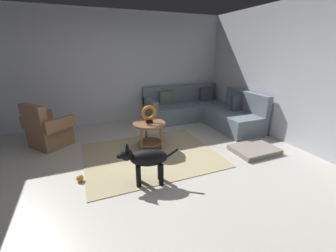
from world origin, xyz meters
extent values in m
cube|color=beige|center=(0.00, 0.00, -0.05)|extent=(6.00, 6.00, 0.10)
cube|color=silver|center=(0.00, 2.94, 1.35)|extent=(6.00, 0.12, 2.70)
cube|color=silver|center=(2.94, 0.00, 1.35)|extent=(0.12, 6.00, 2.70)
cube|color=tan|center=(0.15, 0.70, 0.01)|extent=(2.30, 1.90, 0.01)
cube|color=slate|center=(1.73, 2.41, 0.21)|extent=(2.20, 0.85, 0.42)
cube|color=slate|center=(1.73, 2.76, 0.65)|extent=(2.20, 0.14, 0.46)
cube|color=slate|center=(2.41, 1.28, 0.21)|extent=(0.85, 1.40, 0.42)
cube|color=slate|center=(2.76, 1.28, 0.65)|extent=(0.14, 1.40, 0.46)
cube|color=slate|center=(0.71, 2.41, 0.53)|extent=(0.16, 0.85, 0.22)
cube|color=#4C4C56|center=(2.48, 2.61, 0.59)|extent=(0.39, 0.18, 0.39)
cube|color=slate|center=(1.23, 2.61, 0.59)|extent=(0.38, 0.15, 0.39)
cube|color=#4C4C56|center=(2.61, 1.38, 0.59)|extent=(0.39, 0.19, 0.39)
cube|color=#936B4C|center=(-1.54, 1.85, 0.20)|extent=(0.84, 0.84, 0.40)
cube|color=#936B4C|center=(-1.73, 1.70, 0.64)|extent=(0.48, 0.56, 0.48)
cube|color=#936B4C|center=(-1.75, 2.12, 0.51)|extent=(0.53, 0.45, 0.22)
cube|color=#936B4C|center=(-1.32, 1.58, 0.51)|extent=(0.53, 0.45, 0.22)
cylinder|color=brown|center=(0.21, 0.93, 0.52)|extent=(0.60, 0.60, 0.04)
cylinder|color=brown|center=(0.21, 0.93, 0.15)|extent=(0.45, 0.45, 0.02)
cylinder|color=brown|center=(0.21, 1.15, 0.25)|extent=(0.04, 0.04, 0.50)
cylinder|color=brown|center=(0.02, 0.82, 0.25)|extent=(0.04, 0.04, 0.50)
cylinder|color=brown|center=(0.40, 0.82, 0.25)|extent=(0.04, 0.04, 0.50)
cube|color=black|center=(0.21, 0.93, 0.57)|extent=(0.12, 0.08, 0.05)
torus|color=orange|center=(0.21, 0.93, 0.73)|extent=(0.28, 0.06, 0.28)
cube|color=gray|center=(1.98, 0.08, 0.04)|extent=(0.80, 0.60, 0.09)
cylinder|color=black|center=(-0.30, -0.17, 0.16)|extent=(0.07, 0.07, 0.32)
cylinder|color=black|center=(-0.27, -0.03, 0.16)|extent=(0.07, 0.07, 0.32)
cylinder|color=black|center=(0.00, -0.24, 0.16)|extent=(0.07, 0.07, 0.32)
cylinder|color=black|center=(0.03, -0.10, 0.16)|extent=(0.07, 0.07, 0.32)
ellipsoid|color=black|center=(-0.14, -0.14, 0.40)|extent=(0.56, 0.34, 0.24)
sphere|color=black|center=(-0.43, -0.06, 0.48)|extent=(0.17, 0.17, 0.17)
ellipsoid|color=black|center=(-0.50, -0.05, 0.46)|extent=(0.13, 0.10, 0.07)
cone|color=black|center=(-0.43, -0.11, 0.59)|extent=(0.06, 0.06, 0.07)
cone|color=black|center=(-0.41, -0.02, 0.59)|extent=(0.06, 0.06, 0.07)
cylinder|color=black|center=(0.16, -0.21, 0.44)|extent=(0.20, 0.08, 0.16)
sphere|color=orange|center=(-1.06, 0.29, 0.05)|extent=(0.10, 0.10, 0.10)
camera|label=1|loc=(-0.91, -2.70, 1.81)|focal=23.19mm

